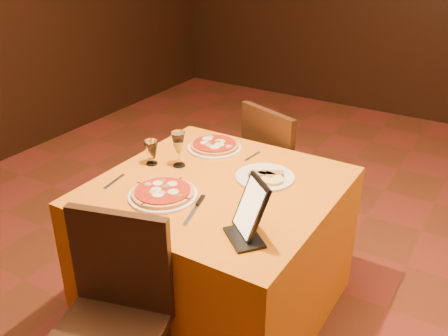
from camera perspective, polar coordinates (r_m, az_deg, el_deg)
The scene contains 12 objects.
floor at distance 2.71m, azimuth 7.49°, elevation -18.20°, with size 6.00×7.00×0.01m, color #5E2D19.
main_table at distance 2.60m, azimuth -0.72°, elevation -9.16°, with size 1.10×1.10×0.75m, color #CD6B0D.
chair_main_far at distance 3.19m, azimuth 7.27°, elevation -0.42°, with size 0.47×0.47×0.91m, color black, non-canonical shape.
pizza_near at distance 2.31m, azimuth -7.01°, elevation -2.95°, with size 0.32×0.32×0.03m.
pizza_far at distance 2.76m, azimuth -1.10°, elevation 2.50°, with size 0.30×0.30×0.03m.
cutlet_dish at distance 2.46m, azimuth 4.69°, elevation -0.92°, with size 0.29×0.29×0.03m.
wine_glass at distance 2.55m, azimuth -5.22°, elevation 2.16°, with size 0.08×0.08×0.19m, color #D7D27A, non-canonical shape.
water_glass at distance 2.60m, azimuth -8.31°, elevation 1.75°, with size 0.07×0.07×0.13m, color silver, non-canonical shape.
tablet at distance 1.99m, azimuth 3.09°, elevation -4.53°, with size 0.18×0.02×0.24m, color black.
knife at distance 2.19m, azimuth -3.44°, elevation -4.92°, with size 0.24×0.02×0.01m, color silver.
fork_near at distance 2.48m, azimuth -12.42°, elevation -1.53°, with size 0.16×0.02×0.01m, color #B2B1B8.
fork_far at distance 2.68m, azimuth 3.29°, elevation 1.33°, with size 0.14×0.02×0.01m, color #B1B0B7.
Camera 1 is at (0.71, -1.80, 1.90)m, focal length 40.00 mm.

